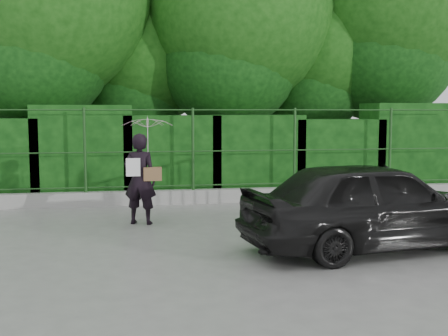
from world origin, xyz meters
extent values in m
plane|color=gray|center=(0.00, 0.00, 0.00)|extent=(80.00, 80.00, 0.00)
cube|color=#9E9E99|center=(0.00, 4.50, 0.15)|extent=(14.00, 0.25, 0.30)
cylinder|color=#1C4419|center=(-1.90, 4.50, 1.20)|extent=(0.06, 0.06, 1.80)
cylinder|color=#1C4419|center=(0.40, 4.50, 1.20)|extent=(0.06, 0.06, 1.80)
cylinder|color=#1C4419|center=(2.70, 4.50, 1.20)|extent=(0.06, 0.06, 1.80)
cylinder|color=#1C4419|center=(5.00, 4.50, 1.20)|extent=(0.06, 0.06, 1.80)
cylinder|color=#1C4419|center=(0.00, 4.50, 0.40)|extent=(13.60, 0.03, 0.03)
cylinder|color=#1C4419|center=(0.00, 4.50, 1.15)|extent=(13.60, 0.03, 0.03)
cylinder|color=#1C4419|center=(0.00, 4.50, 2.05)|extent=(13.60, 0.03, 0.03)
cube|color=black|center=(-2.00, 5.50, 1.08)|extent=(2.20, 1.20, 2.16)
cube|color=black|center=(0.00, 5.50, 0.96)|extent=(2.20, 1.20, 1.93)
cube|color=black|center=(2.00, 5.50, 0.97)|extent=(2.20, 1.20, 1.93)
cube|color=black|center=(4.00, 5.50, 0.91)|extent=(2.20, 1.20, 1.83)
cube|color=black|center=(6.00, 5.50, 1.11)|extent=(2.20, 1.20, 2.22)
cylinder|color=black|center=(-3.00, 7.20, 2.25)|extent=(0.36, 0.36, 4.50)
cylinder|color=black|center=(-0.50, 8.50, 1.62)|extent=(0.36, 0.36, 3.25)
sphere|color=#14470F|center=(-0.50, 8.50, 3.58)|extent=(3.90, 3.90, 3.90)
cylinder|color=black|center=(2.00, 7.50, 2.12)|extent=(0.36, 0.36, 4.25)
sphere|color=#14470F|center=(2.00, 7.50, 4.68)|extent=(5.10, 5.10, 5.10)
cylinder|color=black|center=(4.50, 8.20, 1.75)|extent=(0.36, 0.36, 3.50)
sphere|color=#14470F|center=(4.50, 8.20, 3.85)|extent=(4.20, 4.20, 4.20)
cylinder|color=black|center=(6.50, 7.80, 2.38)|extent=(0.36, 0.36, 4.75)
imported|color=black|center=(-0.79, 2.41, 0.82)|extent=(0.69, 0.57, 1.63)
imported|color=silver|center=(-0.64, 2.46, 1.51)|extent=(0.93, 0.94, 0.85)
cube|color=brown|center=(-0.57, 2.33, 0.91)|extent=(0.32, 0.15, 0.24)
cube|color=white|center=(-0.91, 2.29, 1.04)|extent=(0.25, 0.02, 0.32)
imported|color=black|center=(2.53, -0.06, 0.67)|extent=(4.11, 2.16, 1.33)
camera|label=1|loc=(-0.99, -7.66, 2.02)|focal=45.00mm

